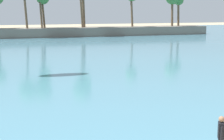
% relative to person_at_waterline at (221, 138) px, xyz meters
% --- Properties ---
extents(sea, '(220.00, 102.17, 0.06)m').
position_rel_person_at_waterline_xyz_m(sea, '(-3.46, 51.58, -0.86)').
color(sea, teal).
rests_on(sea, ground).
extents(person_at_waterline, '(0.34, 0.49, 1.67)m').
position_rel_person_at_waterline_xyz_m(person_at_waterline, '(0.00, 0.00, 0.00)').
color(person_at_waterline, black).
rests_on(person_at_waterline, ground).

